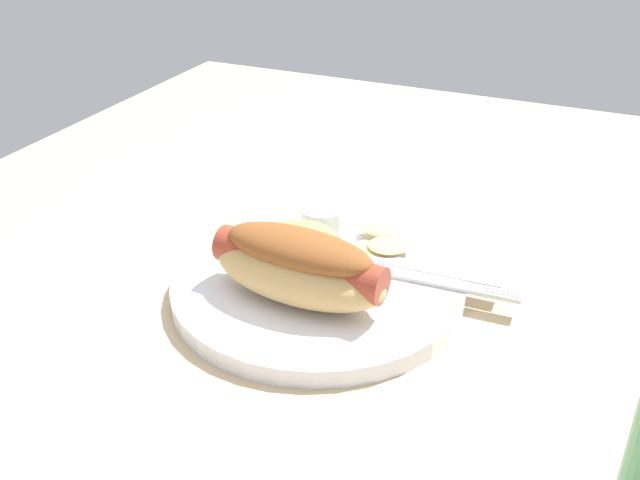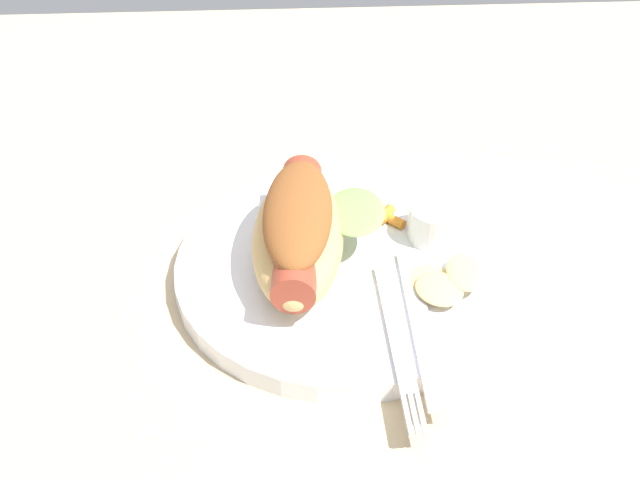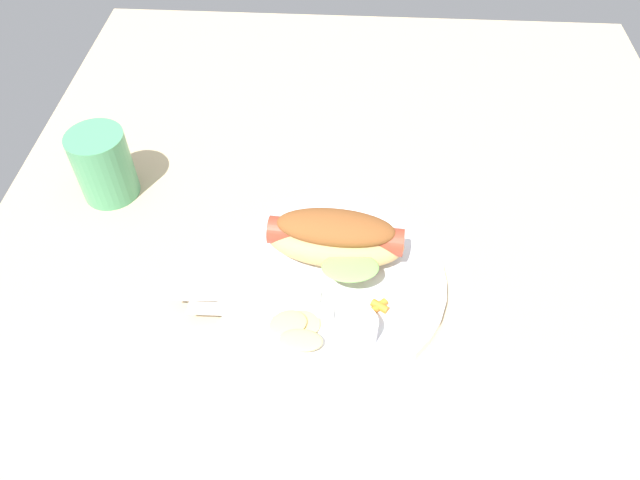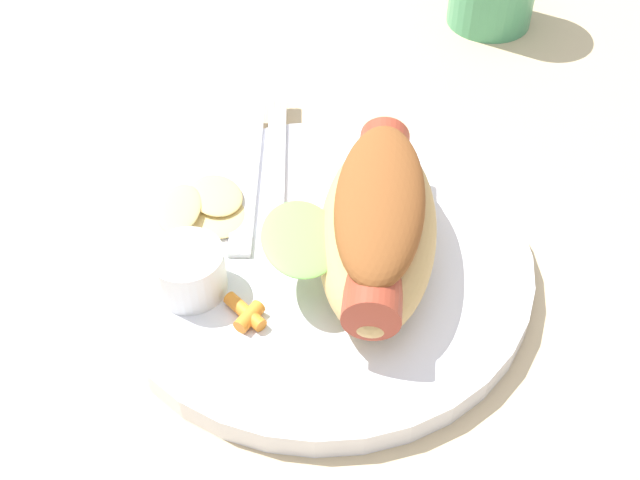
% 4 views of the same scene
% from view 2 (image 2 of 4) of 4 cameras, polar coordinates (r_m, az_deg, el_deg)
% --- Properties ---
extents(ground_plane, '(1.20, 0.90, 0.02)m').
position_cam_2_polar(ground_plane, '(0.72, 1.20, -1.50)').
color(ground_plane, tan).
extents(plate, '(0.25, 0.25, 0.02)m').
position_cam_2_polar(plate, '(0.69, 1.03, -1.94)').
color(plate, white).
rests_on(plate, ground_plane).
extents(hot_dog, '(0.11, 0.16, 0.06)m').
position_cam_2_polar(hot_dog, '(0.67, -1.30, 0.61)').
color(hot_dog, tan).
rests_on(hot_dog, plate).
extents(sauce_ramekin, '(0.04, 0.04, 0.03)m').
position_cam_2_polar(sauce_ramekin, '(0.71, 7.16, 1.29)').
color(sauce_ramekin, white).
rests_on(sauce_ramekin, plate).
extents(fork, '(0.02, 0.16, 0.00)m').
position_cam_2_polar(fork, '(0.63, 4.85, -6.21)').
color(fork, silver).
rests_on(fork, plate).
extents(knife, '(0.02, 0.15, 0.00)m').
position_cam_2_polar(knife, '(0.64, 6.27, -5.30)').
color(knife, silver).
rests_on(knife, plate).
extents(chips_pile, '(0.06, 0.06, 0.01)m').
position_cam_2_polar(chips_pile, '(0.67, 7.73, -2.56)').
color(chips_pile, '#E2C579').
rests_on(chips_pile, plate).
extents(carrot_garnish, '(0.03, 0.03, 0.01)m').
position_cam_2_polar(carrot_garnish, '(0.73, 4.23, 1.47)').
color(carrot_garnish, orange).
rests_on(carrot_garnish, plate).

